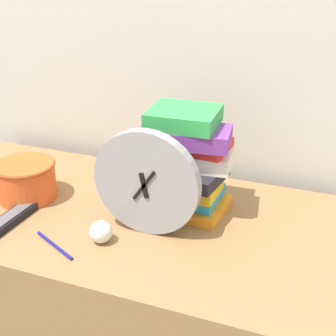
{
  "coord_description": "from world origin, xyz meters",
  "views": [
    {
      "loc": [
        0.53,
        -0.69,
        1.39
      ],
      "look_at": [
        0.15,
        0.33,
        0.87
      ],
      "focal_mm": 50.0,
      "sensor_mm": 36.0,
      "label": 1
    }
  ],
  "objects_px": {
    "basket": "(26,179)",
    "desk_clock": "(146,183)",
    "crumpled_paper_ball": "(101,232)",
    "pen": "(55,245)",
    "book_stack": "(188,162)",
    "tv_remote": "(12,218)"
  },
  "relations": [
    {
      "from": "basket",
      "to": "desk_clock",
      "type": "bearing_deg",
      "value": -6.09
    },
    {
      "from": "crumpled_paper_ball",
      "to": "pen",
      "type": "xyz_separation_m",
      "value": [
        -0.1,
        -0.06,
        -0.02
      ]
    },
    {
      "from": "basket",
      "to": "pen",
      "type": "bearing_deg",
      "value": -41.67
    },
    {
      "from": "book_stack",
      "to": "pen",
      "type": "height_order",
      "value": "book_stack"
    },
    {
      "from": "book_stack",
      "to": "basket",
      "type": "height_order",
      "value": "book_stack"
    },
    {
      "from": "tv_remote",
      "to": "pen",
      "type": "relative_size",
      "value": 1.39
    },
    {
      "from": "basket",
      "to": "tv_remote",
      "type": "distance_m",
      "value": 0.14
    },
    {
      "from": "desk_clock",
      "to": "pen",
      "type": "relative_size",
      "value": 1.94
    },
    {
      "from": "book_stack",
      "to": "crumpled_paper_ball",
      "type": "height_order",
      "value": "book_stack"
    },
    {
      "from": "book_stack",
      "to": "desk_clock",
      "type": "bearing_deg",
      "value": -112.16
    },
    {
      "from": "basket",
      "to": "pen",
      "type": "height_order",
      "value": "basket"
    },
    {
      "from": "pen",
      "to": "book_stack",
      "type": "bearing_deg",
      "value": 50.05
    },
    {
      "from": "book_stack",
      "to": "tv_remote",
      "type": "distance_m",
      "value": 0.5
    },
    {
      "from": "crumpled_paper_ball",
      "to": "pen",
      "type": "height_order",
      "value": "crumpled_paper_ball"
    },
    {
      "from": "pen",
      "to": "desk_clock",
      "type": "bearing_deg",
      "value": 38.4
    },
    {
      "from": "desk_clock",
      "to": "basket",
      "type": "relative_size",
      "value": 1.58
    },
    {
      "from": "desk_clock",
      "to": "pen",
      "type": "distance_m",
      "value": 0.27
    },
    {
      "from": "basket",
      "to": "tv_remote",
      "type": "xyz_separation_m",
      "value": [
        0.04,
        -0.13,
        -0.05
      ]
    },
    {
      "from": "desk_clock",
      "to": "crumpled_paper_ball",
      "type": "distance_m",
      "value": 0.17
    },
    {
      "from": "tv_remote",
      "to": "crumpled_paper_ball",
      "type": "height_order",
      "value": "crumpled_paper_ball"
    },
    {
      "from": "desk_clock",
      "to": "tv_remote",
      "type": "bearing_deg",
      "value": -166.47
    },
    {
      "from": "book_stack",
      "to": "tv_remote",
      "type": "bearing_deg",
      "value": -151.02
    }
  ]
}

